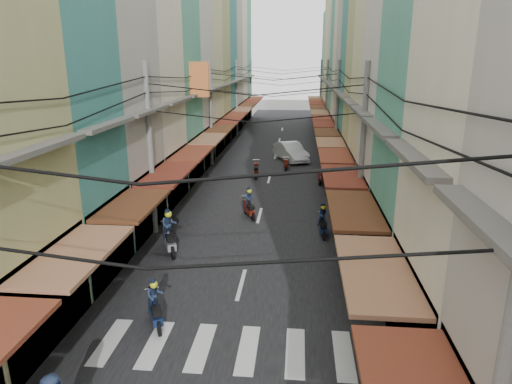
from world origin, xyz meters
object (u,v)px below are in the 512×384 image
Objects in this scene: bicycle at (403,258)px; traffic_sign at (387,237)px; market_umbrella at (508,318)px; white_car at (291,161)px.

traffic_sign is (-1.53, -3.72, 2.39)m from bicycle.
traffic_sign is (-2.07, 4.64, 0.17)m from market_umbrella.
bicycle is at bearing 93.70° from market_umbrella.
traffic_sign reaches higher than bicycle.
white_car is 2.13× the size of market_umbrella.
market_umbrella is (0.54, -8.36, 2.22)m from bicycle.
traffic_sign is at bearing -103.52° from white_car.
white_car is at bearing 37.47° from bicycle.
bicycle is 8.67m from market_umbrella.
bicycle is 0.72× the size of market_umbrella.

